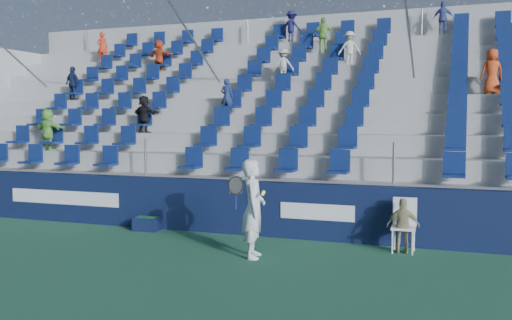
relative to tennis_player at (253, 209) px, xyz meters
The scene contains 7 objects.
ground 1.67m from the tennis_player, 122.29° to the right, with size 70.00×70.00×0.00m, color #2D6945.
sponsor_wall 2.13m from the tennis_player, 110.61° to the left, with size 24.00×0.32×1.20m.
grandstand 7.21m from the tennis_player, 96.03° to the left, with size 24.00×8.17×6.63m.
tennis_player is the anchor object (origin of this frame).
line_judge_chair 2.99m from the tennis_player, 29.87° to the left, with size 0.48×0.49×1.05m.
line_judge 2.92m from the tennis_player, 27.15° to the left, with size 0.62×0.26×1.06m, color tan.
ball_bin 3.66m from the tennis_player, 154.00° to the left, with size 0.59×0.41×0.32m.
Camera 1 is at (4.40, -8.62, 2.56)m, focal length 40.00 mm.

